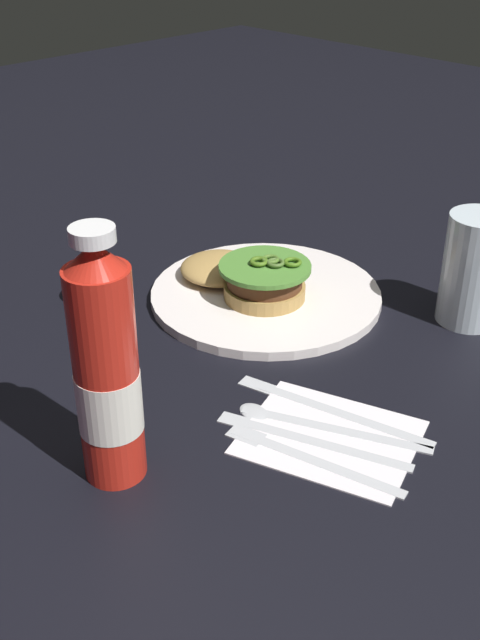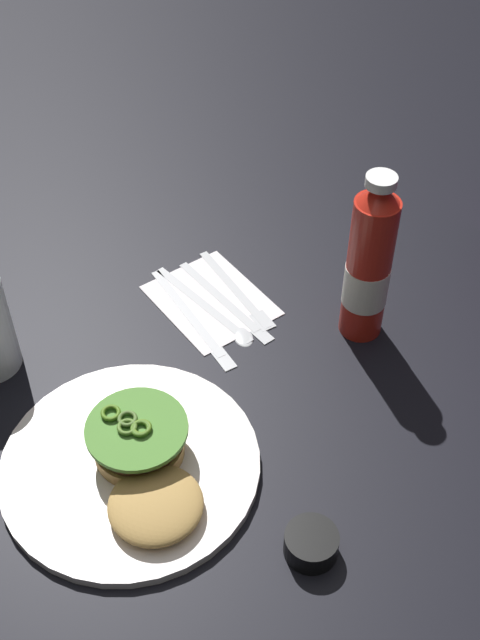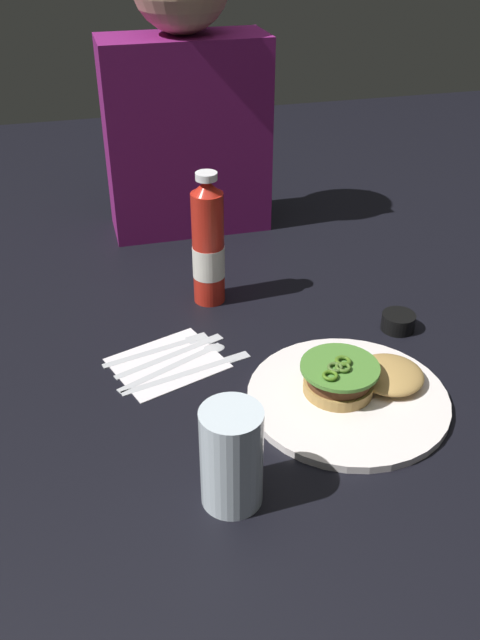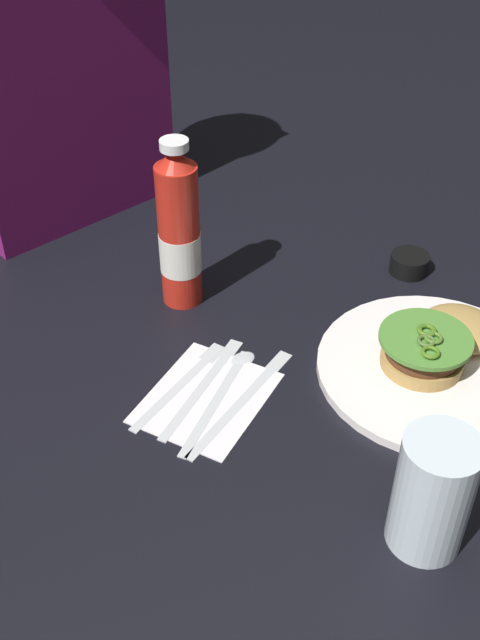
# 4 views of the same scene
# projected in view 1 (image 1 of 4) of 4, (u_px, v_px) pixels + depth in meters

# --- Properties ---
(ground_plane) EXTENTS (3.00, 3.00, 0.00)m
(ground_plane) POSITION_uv_depth(u_px,v_px,m) (231.00, 322.00, 0.96)
(ground_plane) COLOR black
(dinner_plate) EXTENTS (0.30, 0.30, 0.01)m
(dinner_plate) POSITION_uv_depth(u_px,v_px,m) (266.00, 295.00, 1.01)
(dinner_plate) COLOR white
(dinner_plate) RESTS_ON ground_plane
(burger_sandwich) EXTENTS (0.19, 0.12, 0.05)m
(burger_sandwich) POSITION_uv_depth(u_px,v_px,m) (248.00, 276.00, 1.00)
(burger_sandwich) COLOR #B18849
(burger_sandwich) RESTS_ON dinner_plate
(ketchup_bottle) EXTENTS (0.06, 0.06, 0.24)m
(ketchup_bottle) POSITION_uv_depth(u_px,v_px,m) (107.00, 373.00, 0.67)
(ketchup_bottle) COLOR red
(ketchup_bottle) RESTS_ON ground_plane
(water_glass) EXTENTS (0.08, 0.08, 0.14)m
(water_glass) POSITION_uv_depth(u_px,v_px,m) (474.00, 269.00, 0.93)
(water_glass) COLOR silver
(water_glass) RESTS_ON ground_plane
(condiment_cup) EXTENTS (0.06, 0.06, 0.03)m
(condiment_cup) POSITION_uv_depth(u_px,v_px,m) (91.00, 289.00, 1.00)
(condiment_cup) COLOR black
(condiment_cup) RESTS_ON ground_plane
(napkin) EXTENTS (0.20, 0.18, 0.00)m
(napkin) POSITION_uv_depth(u_px,v_px,m) (330.00, 437.00, 0.76)
(napkin) COLOR white
(napkin) RESTS_ON ground_plane
(butter_knife) EXTENTS (0.22, 0.07, 0.00)m
(butter_knife) POSITION_uv_depth(u_px,v_px,m) (320.00, 404.00, 0.80)
(butter_knife) COLOR silver
(butter_knife) RESTS_ON napkin
(spoon_utensil) EXTENTS (0.19, 0.10, 0.00)m
(spoon_utensil) POSITION_uv_depth(u_px,v_px,m) (305.00, 420.00, 0.78)
(spoon_utensil) COLOR silver
(spoon_utensil) RESTS_ON napkin
(steak_knife) EXTENTS (0.19, 0.09, 0.00)m
(steak_knife) POSITION_uv_depth(u_px,v_px,m) (300.00, 435.00, 0.76)
(steak_knife) COLOR silver
(steak_knife) RESTS_ON napkin
(fork_utensil) EXTENTS (0.18, 0.06, 0.00)m
(fork_utensil) POSITION_uv_depth(u_px,v_px,m) (297.00, 452.00, 0.74)
(fork_utensil) COLOR silver
(fork_utensil) RESTS_ON napkin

